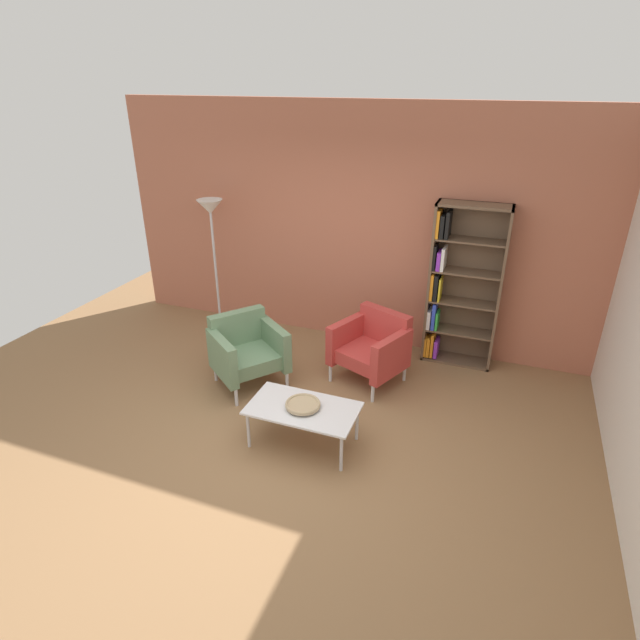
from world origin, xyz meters
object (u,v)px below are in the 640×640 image
bookshelf_tall (458,286)px  armchair_corner_red (372,346)px  decorative_bowl (303,404)px  floor_lamp_torchiere (211,223)px  armchair_near_window (247,349)px  coffee_table_low (303,410)px

bookshelf_tall → armchair_corner_red: (-0.77, -0.78, -0.53)m
decorative_bowl → floor_lamp_torchiere: floor_lamp_torchiere is taller
decorative_bowl → armchair_corner_red: size_ratio=0.36×
bookshelf_tall → decorative_bowl: size_ratio=5.94×
decorative_bowl → armchair_near_window: 1.25m
armchair_corner_red → floor_lamp_torchiere: size_ratio=0.52×
bookshelf_tall → coffee_table_low: size_ratio=1.90×
decorative_bowl → coffee_table_low: bearing=0.0°
bookshelf_tall → armchair_corner_red: bearing=-134.6°
coffee_table_low → armchair_near_window: (-0.99, 0.77, 0.05)m
coffee_table_low → armchair_corner_red: (0.28, 1.33, 0.05)m
decorative_bowl → bookshelf_tall: bearing=63.5°
decorative_bowl → floor_lamp_torchiere: 2.95m
bookshelf_tall → decorative_bowl: (-1.05, -2.11, -0.51)m
bookshelf_tall → coffee_table_low: (-1.05, -2.11, -0.58)m
decorative_bowl → armchair_corner_red: (0.28, 1.33, -0.02)m
coffee_table_low → floor_lamp_torchiere: floor_lamp_torchiere is taller
floor_lamp_torchiere → armchair_corner_red: bearing=-13.9°
bookshelf_tall → coffee_table_low: 2.43m
coffee_table_low → armchair_corner_red: armchair_corner_red is taller
bookshelf_tall → floor_lamp_torchiere: size_ratio=1.09×
coffee_table_low → armchair_corner_red: bearing=78.2°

